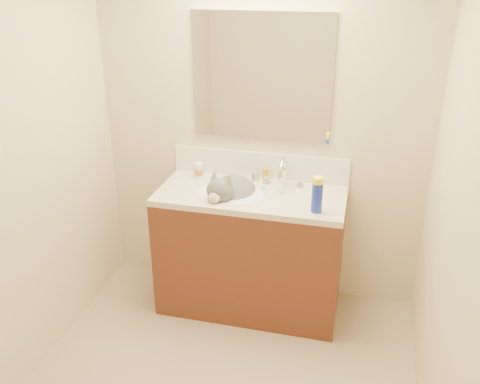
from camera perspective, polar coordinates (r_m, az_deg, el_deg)
The scene contains 16 objects.
room_shell at distance 2.13m, azimuth -4.46°, elevation 4.75°, with size 2.24×2.54×2.52m.
vanity_cabinet at distance 3.45m, azimuth 1.18°, elevation -6.89°, with size 1.20×0.55×0.82m, color #542616.
counter_slab at distance 3.25m, azimuth 1.24°, elevation -0.39°, with size 1.20×0.55×0.04m, color beige.
basin at distance 3.27m, azimuth -0.94°, elevation -1.19°, with size 0.45×0.36×0.14m, color white.
faucet at distance 3.30m, azimuth 4.84°, elevation 1.93°, with size 0.28×0.20×0.21m.
cat at distance 3.27m, azimuth -1.08°, elevation -0.22°, with size 0.39×0.48×0.34m.
backsplash at distance 3.44m, azimuth 2.23°, elevation 3.05°, with size 1.20×0.02×0.18m, color silver.
mirror at distance 3.28m, azimuth 2.40°, elevation 12.71°, with size 0.90×0.02×0.80m, color white.
pill_bottle at distance 3.46m, azimuth -4.65°, elevation 2.41°, with size 0.06×0.06×0.11m, color white.
pill_label at distance 3.46m, azimuth -4.65°, elevation 2.29°, with size 0.06×0.06×0.04m, color orange.
silver_jar at distance 3.41m, azimuth 1.72°, elevation 1.68°, with size 0.05×0.05×0.05m, color #B7B7BC.
amber_bottle at distance 3.39m, azimuth 2.92°, elevation 1.94°, with size 0.04×0.04×0.10m, color #C58917.
toothbrush at distance 3.29m, azimuth 2.70°, elevation 0.37°, with size 0.01×0.14×0.01m, color white.
toothbrush_head at distance 3.29m, azimuth 2.70°, elevation 0.43°, with size 0.02×0.03×0.02m, color #5CA3C4.
spray_can at distance 2.99m, azimuth 8.63°, elevation -0.65°, with size 0.07×0.07×0.18m, color #182DAD.
spray_cap at distance 2.95m, azimuth 8.76°, elevation 1.30°, with size 0.06×0.06×0.04m, color yellow.
Camera 1 is at (0.64, -1.90, 2.20)m, focal length 38.00 mm.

